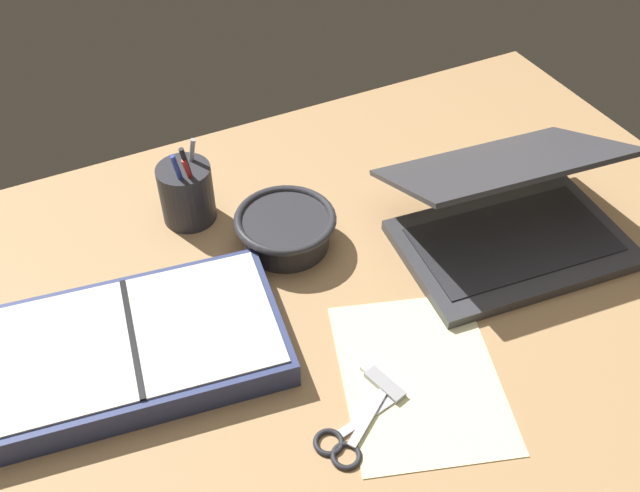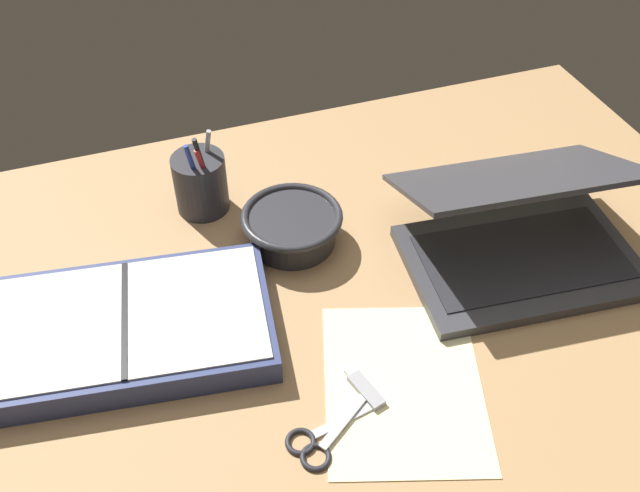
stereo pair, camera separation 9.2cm
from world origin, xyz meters
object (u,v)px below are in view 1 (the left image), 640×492
at_px(laptop, 509,216).
at_px(scissors, 347,439).
at_px(pen_cup, 187,193).
at_px(bowl, 286,228).
at_px(planner, 135,346).

height_order(laptop, scissors, laptop).
relative_size(pen_cup, scissors, 1.12).
bearing_deg(bowl, pen_cup, 131.97).
height_order(laptop, planner, laptop).
bearing_deg(pen_cup, bowl, -48.03).
distance_m(bowl, scissors, 0.37).
xyz_separation_m(bowl, pen_cup, (-0.12, 0.13, 0.02)).
distance_m(pen_cup, scissors, 0.49).
bearing_deg(pen_cup, laptop, -32.17).
distance_m(laptop, pen_cup, 0.51).
relative_size(bowl, scissors, 1.14).
bearing_deg(scissors, bowl, 54.72).
height_order(pen_cup, planner, pen_cup).
height_order(planner, scissors, planner).
bearing_deg(laptop, planner, -177.26).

